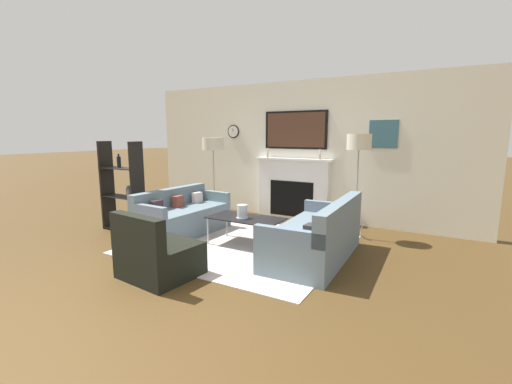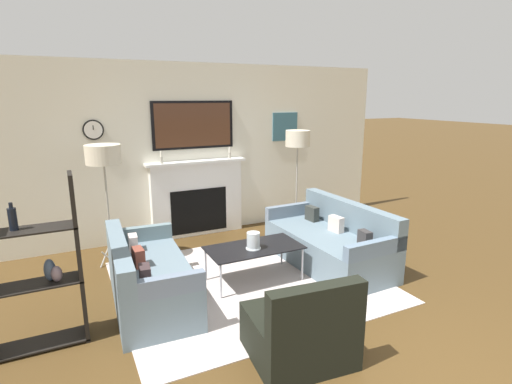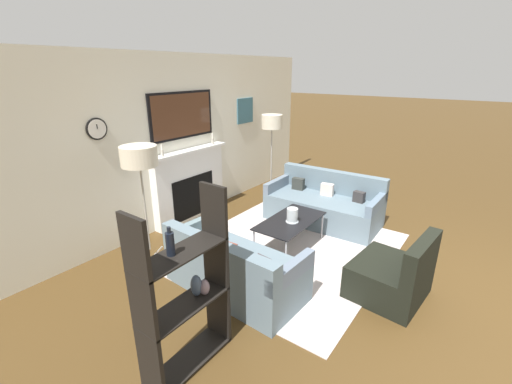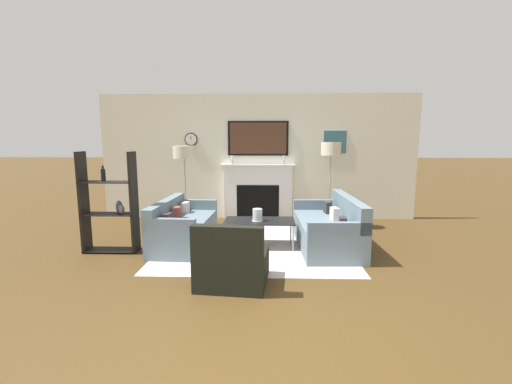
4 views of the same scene
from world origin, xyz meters
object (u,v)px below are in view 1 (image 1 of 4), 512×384
Objects in this scene: coffee_table at (246,219)px; floor_lamp_right at (359,144)px; shelf_unit at (123,189)px; floor_lamp_left at (213,145)px; couch_right at (317,238)px; couch_left at (182,217)px; armchair at (157,256)px; hurricane_candle at (242,212)px.

floor_lamp_right is at bearing 42.30° from coffee_table.
floor_lamp_left is at bearing 62.98° from shelf_unit.
couch_right reaches higher than coffee_table.
couch_left is 1.02× the size of floor_lamp_left.
shelf_unit is at bearing -171.46° from coffee_table.
hurricane_candle is (0.26, 1.47, 0.26)m from armchair.
couch_right reaches higher than couch_left.
coffee_table is 5.64× the size of hurricane_candle.
couch_right is 1.13m from coffee_table.
couch_right is at bearing 0.16° from coffee_table.
coffee_table is at bearing -0.12° from couch_left.
couch_left is 1.87× the size of armchair.
coffee_table is at bearing 54.71° from hurricane_candle.
coffee_table is 0.13m from hurricane_candle.
floor_lamp_left reaches higher than couch_left.
hurricane_candle is 2.16m from floor_lamp_left.
armchair is at bearing -101.07° from coffee_table.
armchair is 0.55× the size of floor_lamp_left.
shelf_unit is (-1.03, -0.35, 0.45)m from couch_left.
floor_lamp_right reaches higher than couch_right.
armchair is 0.52× the size of floor_lamp_right.
shelf_unit is at bearing -161.33° from couch_left.
shelf_unit is at bearing -117.02° from floor_lamp_left.
coffee_table is (-1.13, -0.00, 0.12)m from couch_right.
couch_left is 1.72m from floor_lamp_left.
shelf_unit reaches higher than hurricane_candle.
couch_left is at bearing -79.38° from floor_lamp_left.
armchair is 0.78× the size of coffee_table.
couch_left is at bearing -179.99° from couch_right.
couch_right is 2.09m from armchair.
floor_lamp_right is (2.62, 1.22, 1.24)m from couch_left.
coffee_table is (1.27, -0.00, 0.12)m from couch_left.
hurricane_candle is (1.24, -0.05, 0.24)m from couch_left.
couch_right is 1.63× the size of coffee_table.
armchair is (0.97, -1.52, -0.03)m from couch_left.
armchair is 0.57× the size of shelf_unit.
couch_right is 3.47m from shelf_unit.
couch_right is at bearing -100.14° from floor_lamp_right.
armchair is at bearing -133.10° from couch_right.
coffee_table is 2.14m from floor_lamp_right.
coffee_table is 2.35m from shelf_unit.
floor_lamp_left is at bearing 100.62° from couch_left.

